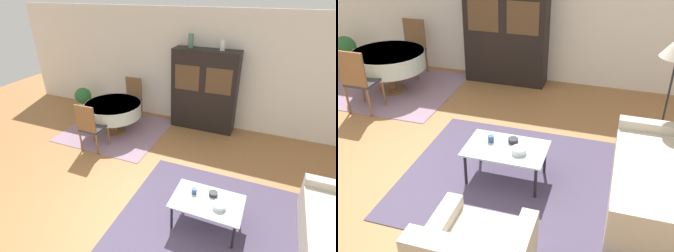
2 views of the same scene
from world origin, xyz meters
TOP-DOWN VIEW (x-y plane):
  - ground_plane at (0.00, 0.00)m, footprint 14.00×14.00m
  - wall_back at (0.00, 3.63)m, footprint 10.00×0.06m
  - area_rug at (1.26, 0.46)m, footprint 2.65×2.37m
  - dining_rug at (-1.57, 2.39)m, footprint 2.26×2.06m
  - coffee_table at (1.19, 0.44)m, footprint 0.97×0.62m
  - display_cabinet at (0.30, 3.36)m, footprint 1.49×0.45m
  - dining_table at (-1.54, 2.32)m, footprint 1.28×1.28m
  - dining_chair_near at (-1.54, 1.45)m, footprint 0.44×0.44m
  - dining_chair_far at (-1.54, 3.18)m, footprint 0.44×0.44m
  - cup at (0.97, 0.51)m, footprint 0.07×0.07m
  - bowl at (1.36, 0.37)m, footprint 0.17×0.17m
  - bowl_small at (1.24, 0.57)m, footprint 0.12×0.12m
  - vase_tall at (-0.08, 3.36)m, footprint 0.11×0.11m
  - vase_short at (0.62, 3.36)m, footprint 0.10×0.10m
  - potted_plant at (-3.02, 3.06)m, footprint 0.45×0.45m

SIDE VIEW (x-z plane):
  - ground_plane at x=0.00m, z-range 0.00..0.00m
  - area_rug at x=1.26m, z-range 0.00..0.01m
  - dining_rug at x=-1.57m, z-range 0.00..0.01m
  - potted_plant at x=-3.02m, z-range 0.05..0.70m
  - coffee_table at x=1.19m, z-range 0.19..0.63m
  - bowl_small at x=1.24m, z-range 0.45..0.51m
  - bowl at x=1.36m, z-range 0.45..0.52m
  - cup at x=0.97m, z-range 0.45..0.54m
  - dining_table at x=-1.54m, z-range 0.22..0.94m
  - dining_chair_near at x=-1.54m, z-range 0.07..1.11m
  - dining_chair_far at x=-1.54m, z-range 0.07..1.11m
  - display_cabinet at x=0.30m, z-range 0.00..1.88m
  - wall_back at x=0.00m, z-range 0.00..2.70m
  - vase_short at x=0.62m, z-range 1.88..2.09m
  - vase_tall at x=-0.08m, z-range 1.88..2.18m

